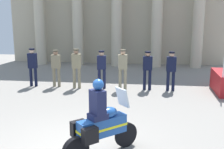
{
  "coord_description": "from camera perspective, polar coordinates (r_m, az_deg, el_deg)",
  "views": [
    {
      "loc": [
        1.79,
        -6.74,
        3.53
      ],
      "look_at": [
        0.69,
        2.75,
        1.32
      ],
      "focal_mm": 48.13,
      "sensor_mm": 36.0,
      "label": 1
    }
  ],
  "objects": [
    {
      "name": "ground_plane",
      "position": [
        7.82,
        -7.62,
        -13.91
      ],
      "size": [
        28.0,
        28.0,
        0.0
      ],
      "primitive_type": "plane",
      "color": "gray"
    },
    {
      "name": "officer_in_row_2",
      "position": [
        12.93,
        -6.78,
        1.75
      ],
      "size": [
        0.4,
        0.25,
        1.72
      ],
      "rotation": [
        0.0,
        0.0,
        3.23
      ],
      "color": "#847A5B",
      "rests_on": "ground_plane"
    },
    {
      "name": "officer_in_row_5",
      "position": [
        12.7,
        6.76,
        1.37
      ],
      "size": [
        0.4,
        0.25,
        1.66
      ],
      "rotation": [
        0.0,
        0.0,
        3.23
      ],
      "color": "black",
      "rests_on": "ground_plane"
    },
    {
      "name": "officer_in_row_4",
      "position": [
        12.63,
        2.06,
        1.58
      ],
      "size": [
        0.4,
        0.25,
        1.73
      ],
      "rotation": [
        0.0,
        0.0,
        3.23
      ],
      "color": "gray",
      "rests_on": "ground_plane"
    },
    {
      "name": "officer_in_row_1",
      "position": [
        13.36,
        -10.59,
        1.75
      ],
      "size": [
        0.4,
        0.25,
        1.63
      ],
      "rotation": [
        0.0,
        0.0,
        3.23
      ],
      "color": "#7A7056",
      "rests_on": "ground_plane"
    },
    {
      "name": "officer_in_row_6",
      "position": [
        12.72,
        11.18,
        1.24
      ],
      "size": [
        0.4,
        0.25,
        1.66
      ],
      "rotation": [
        0.0,
        0.0,
        3.23
      ],
      "color": "black",
      "rests_on": "ground_plane"
    },
    {
      "name": "officer_in_row_3",
      "position": [
        12.84,
        -1.98,
        1.56
      ],
      "size": [
        0.4,
        0.25,
        1.65
      ],
      "rotation": [
        0.0,
        0.0,
        3.23
      ],
      "color": "#141938",
      "rests_on": "ground_plane"
    },
    {
      "name": "motorcycle_with_rider",
      "position": [
        7.15,
        -2.36,
        -9.44
      ],
      "size": [
        1.63,
        1.5,
        1.9
      ],
      "rotation": [
        0.0,
        0.0,
        0.74
      ],
      "color": "black",
      "rests_on": "ground_plane"
    },
    {
      "name": "officer_in_row_0",
      "position": [
        13.64,
        -14.85,
        1.9
      ],
      "size": [
        0.4,
        0.25,
        1.69
      ],
      "rotation": [
        0.0,
        0.0,
        3.23
      ],
      "color": "black",
      "rests_on": "ground_plane"
    }
  ]
}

